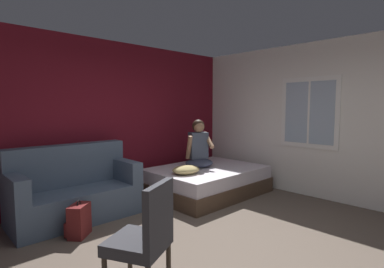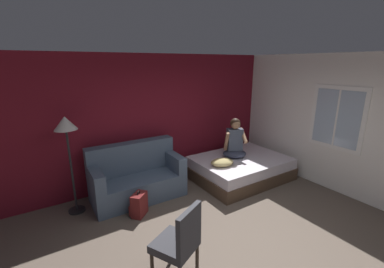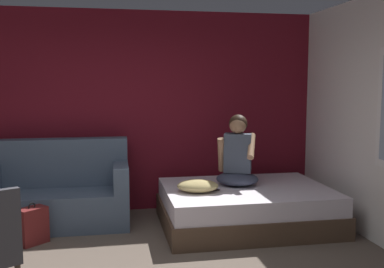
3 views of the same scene
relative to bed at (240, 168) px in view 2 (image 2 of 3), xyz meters
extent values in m
plane|color=brown|center=(-1.64, -1.74, -0.24)|extent=(40.00, 40.00, 0.00)
cube|color=maroon|center=(-1.64, 1.03, 1.11)|extent=(10.69, 0.16, 2.70)
cube|color=silver|center=(1.28, -1.74, 1.11)|extent=(0.16, 6.78, 2.70)
cube|color=white|center=(1.19, -1.34, 1.25)|extent=(0.02, 1.04, 1.24)
cube|color=#9EB2C6|center=(1.17, -1.34, 1.25)|extent=(0.01, 0.88, 1.08)
cube|color=white|center=(1.17, -1.34, 1.25)|extent=(0.01, 0.04, 1.08)
cube|color=#4C3828|center=(0.00, 0.00, -0.11)|extent=(2.04, 1.52, 0.26)
cube|color=silver|center=(0.00, 0.00, 0.13)|extent=(1.98, 1.48, 0.22)
cube|color=#47566B|center=(-2.26, 0.39, -0.02)|extent=(1.71, 0.82, 0.44)
cube|color=#47566B|center=(-2.25, 0.69, 0.50)|extent=(1.70, 0.26, 0.60)
cube|color=#47566B|center=(-3.01, 0.40, 0.36)|extent=(0.19, 0.80, 0.32)
cube|color=#47566B|center=(-1.50, 0.38, 0.36)|extent=(0.19, 0.80, 0.32)
cylinder|color=#382D23|center=(-2.50, -1.38, -0.04)|extent=(0.04, 0.04, 0.40)
cylinder|color=#382D23|center=(-2.85, -1.56, -0.04)|extent=(0.04, 0.04, 0.40)
cylinder|color=#382D23|center=(-2.32, -1.72, -0.04)|extent=(0.04, 0.04, 0.40)
cube|color=#333338|center=(-2.58, -1.64, 0.21)|extent=(0.62, 0.62, 0.10)
cube|color=#333338|center=(-2.49, -1.82, 0.50)|extent=(0.44, 0.26, 0.48)
ellipsoid|color=#383D51|center=(-0.08, 0.12, 0.32)|extent=(0.64, 0.60, 0.16)
cube|color=#3F4756|center=(-0.07, 0.16, 0.64)|extent=(0.38, 0.31, 0.48)
cylinder|color=#936B4C|center=(-0.27, 0.18, 0.62)|extent=(0.15, 0.23, 0.44)
cylinder|color=#936B4C|center=(0.06, 0.02, 0.74)|extent=(0.21, 0.38, 0.29)
sphere|color=#936B4C|center=(-0.07, 0.14, 0.99)|extent=(0.21, 0.21, 0.21)
ellipsoid|color=black|center=(-0.07, 0.16, 1.00)|extent=(0.29, 0.29, 0.23)
cube|color=maroon|center=(-2.46, -0.17, -0.04)|extent=(0.34, 0.33, 0.40)
cube|color=maroon|center=(-2.54, -0.09, -0.13)|extent=(0.21, 0.20, 0.18)
torus|color=black|center=(-2.46, -0.17, 0.18)|extent=(0.08, 0.07, 0.09)
ellipsoid|color=tan|center=(-0.63, -0.12, 0.31)|extent=(0.54, 0.45, 0.14)
cube|color=black|center=(-0.43, -0.10, 0.25)|extent=(0.16, 0.12, 0.01)
cylinder|color=black|center=(-3.35, 0.54, -0.22)|extent=(0.28, 0.28, 0.03)
cylinder|color=black|center=(-3.35, 0.54, 0.52)|extent=(0.04, 0.04, 1.45)
cone|color=silver|center=(-3.35, 0.54, 1.35)|extent=(0.36, 0.36, 0.22)
camera|label=1|loc=(-3.93, -3.70, 1.36)|focal=28.00mm
camera|label=2|loc=(-3.80, -3.91, 2.29)|focal=24.00mm
camera|label=3|loc=(-1.62, -5.13, 1.51)|focal=42.00mm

